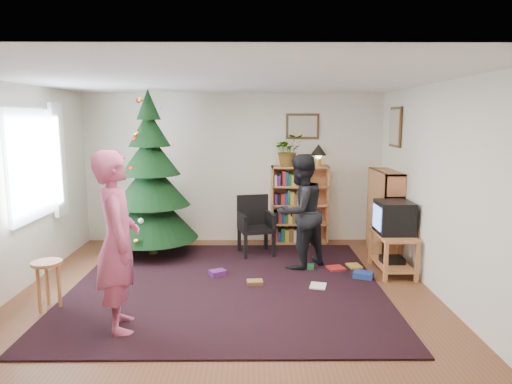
{
  "coord_description": "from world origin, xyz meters",
  "views": [
    {
      "loc": [
        0.32,
        -5.16,
        2.08
      ],
      "look_at": [
        0.37,
        0.9,
        1.1
      ],
      "focal_mm": 32.0,
      "sensor_mm": 36.0,
      "label": 1
    }
  ],
  "objects_px": {
    "bookshelf_back": "(299,204)",
    "potted_plant": "(288,150)",
    "picture_right": "(396,127)",
    "person_standing": "(118,242)",
    "christmas_tree": "(151,188)",
    "table_lamp": "(318,151)",
    "bookshelf_right": "(384,212)",
    "tv_stand": "(392,249)",
    "picture_back": "(303,126)",
    "stool": "(47,272)",
    "person_by_chair": "(300,212)",
    "crt_tv": "(394,217)",
    "armchair": "(256,223)"
  },
  "relations": [
    {
      "from": "bookshelf_back",
      "to": "potted_plant",
      "type": "xyz_separation_m",
      "value": [
        -0.2,
        0.0,
        0.9
      ]
    },
    {
      "from": "picture_right",
      "to": "person_standing",
      "type": "bearing_deg",
      "value": -143.07
    },
    {
      "from": "christmas_tree",
      "to": "table_lamp",
      "type": "bearing_deg",
      "value": 14.95
    },
    {
      "from": "bookshelf_right",
      "to": "tv_stand",
      "type": "xyz_separation_m",
      "value": [
        -0.12,
        -0.85,
        -0.34
      ]
    },
    {
      "from": "potted_plant",
      "to": "bookshelf_right",
      "type": "bearing_deg",
      "value": -25.19
    },
    {
      "from": "picture_back",
      "to": "stool",
      "type": "distance_m",
      "value": 4.46
    },
    {
      "from": "tv_stand",
      "to": "table_lamp",
      "type": "relative_size",
      "value": 2.28
    },
    {
      "from": "bookshelf_back",
      "to": "person_standing",
      "type": "height_order",
      "value": "person_standing"
    },
    {
      "from": "picture_back",
      "to": "bookshelf_back",
      "type": "relative_size",
      "value": 0.42
    },
    {
      "from": "christmas_tree",
      "to": "table_lamp",
      "type": "xyz_separation_m",
      "value": [
        2.61,
        0.7,
        0.5
      ]
    },
    {
      "from": "picture_back",
      "to": "christmas_tree",
      "type": "height_order",
      "value": "christmas_tree"
    },
    {
      "from": "picture_back",
      "to": "person_by_chair",
      "type": "distance_m",
      "value": 1.86
    },
    {
      "from": "bookshelf_right",
      "to": "potted_plant",
      "type": "height_order",
      "value": "potted_plant"
    },
    {
      "from": "picture_right",
      "to": "christmas_tree",
      "type": "xyz_separation_m",
      "value": [
        -3.68,
        -0.11,
        -0.91
      ]
    },
    {
      "from": "bookshelf_back",
      "to": "stool",
      "type": "relative_size",
      "value": 2.4
    },
    {
      "from": "bookshelf_back",
      "to": "bookshelf_right",
      "type": "height_order",
      "value": "same"
    },
    {
      "from": "christmas_tree",
      "to": "potted_plant",
      "type": "xyz_separation_m",
      "value": [
        2.11,
        0.7,
        0.52
      ]
    },
    {
      "from": "stool",
      "to": "table_lamp",
      "type": "relative_size",
      "value": 1.5
    },
    {
      "from": "picture_back",
      "to": "christmas_tree",
      "type": "relative_size",
      "value": 0.22
    },
    {
      "from": "bookshelf_right",
      "to": "crt_tv",
      "type": "distance_m",
      "value": 0.87
    },
    {
      "from": "bookshelf_right",
      "to": "potted_plant",
      "type": "bearing_deg",
      "value": 64.81
    },
    {
      "from": "picture_back",
      "to": "christmas_tree",
      "type": "xyz_separation_m",
      "value": [
        -2.36,
        -0.83,
        -0.91
      ]
    },
    {
      "from": "bookshelf_right",
      "to": "armchair",
      "type": "bearing_deg",
      "value": 88.34
    },
    {
      "from": "picture_right",
      "to": "stool",
      "type": "xyz_separation_m",
      "value": [
        -4.4,
        -2.12,
        -1.53
      ]
    },
    {
      "from": "potted_plant",
      "to": "picture_right",
      "type": "bearing_deg",
      "value": -20.59
    },
    {
      "from": "person_standing",
      "to": "picture_back",
      "type": "bearing_deg",
      "value": -50.07
    },
    {
      "from": "person_by_chair",
      "to": "potted_plant",
      "type": "bearing_deg",
      "value": -125.81
    },
    {
      "from": "tv_stand",
      "to": "potted_plant",
      "type": "height_order",
      "value": "potted_plant"
    },
    {
      "from": "bookshelf_back",
      "to": "person_by_chair",
      "type": "distance_m",
      "value": 1.33
    },
    {
      "from": "armchair",
      "to": "stool",
      "type": "height_order",
      "value": "armchair"
    },
    {
      "from": "picture_right",
      "to": "bookshelf_back",
      "type": "xyz_separation_m",
      "value": [
        -1.37,
        0.59,
        -1.29
      ]
    },
    {
      "from": "bookshelf_right",
      "to": "bookshelf_back",
      "type": "bearing_deg",
      "value": 61.35
    },
    {
      "from": "armchair",
      "to": "stool",
      "type": "bearing_deg",
      "value": -151.92
    },
    {
      "from": "bookshelf_right",
      "to": "person_standing",
      "type": "distance_m",
      "value": 4.19
    },
    {
      "from": "picture_back",
      "to": "picture_right",
      "type": "distance_m",
      "value": 1.51
    },
    {
      "from": "picture_right",
      "to": "bookshelf_right",
      "type": "xyz_separation_m",
      "value": [
        -0.14,
        -0.08,
        -1.29
      ]
    },
    {
      "from": "bookshelf_back",
      "to": "tv_stand",
      "type": "xyz_separation_m",
      "value": [
        1.12,
        -1.53,
        -0.34
      ]
    },
    {
      "from": "stool",
      "to": "crt_tv",
      "type": "bearing_deg",
      "value": 15.88
    },
    {
      "from": "bookshelf_right",
      "to": "stool",
      "type": "height_order",
      "value": "bookshelf_right"
    },
    {
      "from": "picture_right",
      "to": "crt_tv",
      "type": "distance_m",
      "value": 1.53
    },
    {
      "from": "tv_stand",
      "to": "armchair",
      "type": "bearing_deg",
      "value": 153.79
    },
    {
      "from": "picture_back",
      "to": "stool",
      "type": "height_order",
      "value": "picture_back"
    },
    {
      "from": "picture_back",
      "to": "picture_right",
      "type": "height_order",
      "value": "picture_right"
    },
    {
      "from": "crt_tv",
      "to": "person_by_chair",
      "type": "height_order",
      "value": "person_by_chair"
    },
    {
      "from": "bookshelf_back",
      "to": "picture_back",
      "type": "bearing_deg",
      "value": 71.5
    },
    {
      "from": "tv_stand",
      "to": "stool",
      "type": "bearing_deg",
      "value": -164.13
    },
    {
      "from": "crt_tv",
      "to": "person_by_chair",
      "type": "bearing_deg",
      "value": 170.21
    },
    {
      "from": "picture_back",
      "to": "person_standing",
      "type": "height_order",
      "value": "picture_back"
    },
    {
      "from": "bookshelf_right",
      "to": "picture_right",
      "type": "bearing_deg",
      "value": -57.81
    },
    {
      "from": "crt_tv",
      "to": "person_standing",
      "type": "bearing_deg",
      "value": -152.52
    }
  ]
}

